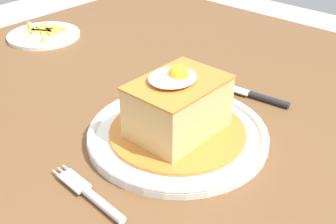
{
  "coord_description": "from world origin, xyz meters",
  "views": [
    {
      "loc": [
        -0.39,
        -0.48,
        1.14
      ],
      "look_at": [
        0.03,
        -0.1,
        0.79
      ],
      "focal_mm": 46.14,
      "sensor_mm": 36.0,
      "label": 1
    }
  ],
  "objects_px": {
    "fork": "(94,197)",
    "side_plate_fries": "(44,35)",
    "main_plate": "(178,133)",
    "knife": "(257,96)"
  },
  "relations": [
    {
      "from": "fork",
      "to": "main_plate",
      "type": "bearing_deg",
      "value": 3.56
    },
    {
      "from": "fork",
      "to": "side_plate_fries",
      "type": "distance_m",
      "value": 0.6
    },
    {
      "from": "fork",
      "to": "side_plate_fries",
      "type": "xyz_separation_m",
      "value": [
        0.29,
        0.53,
        -0.0
      ]
    },
    {
      "from": "main_plate",
      "to": "fork",
      "type": "bearing_deg",
      "value": -176.44
    },
    {
      "from": "side_plate_fries",
      "to": "fork",
      "type": "bearing_deg",
      "value": -118.53
    },
    {
      "from": "side_plate_fries",
      "to": "main_plate",
      "type": "bearing_deg",
      "value": -101.93
    },
    {
      "from": "knife",
      "to": "main_plate",
      "type": "bearing_deg",
      "value": 172.52
    },
    {
      "from": "main_plate",
      "to": "fork",
      "type": "height_order",
      "value": "main_plate"
    },
    {
      "from": "main_plate",
      "to": "side_plate_fries",
      "type": "distance_m",
      "value": 0.53
    },
    {
      "from": "main_plate",
      "to": "fork",
      "type": "xyz_separation_m",
      "value": [
        -0.18,
        -0.01,
        -0.0
      ]
    }
  ]
}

